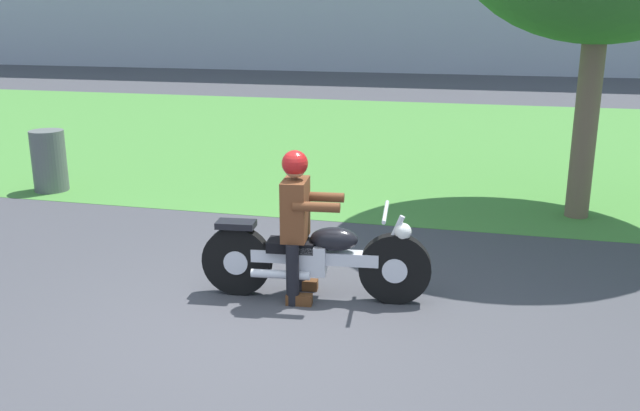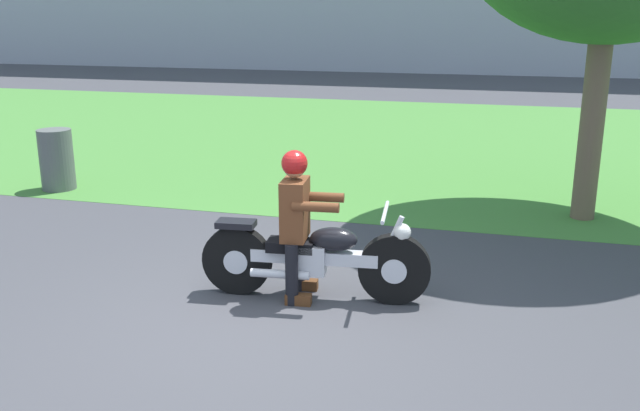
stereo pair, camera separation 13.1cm
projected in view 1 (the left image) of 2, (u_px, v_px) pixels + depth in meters
ground at (263, 331)px, 5.86m from camera, size 120.00×120.00×0.00m
grass_verge at (402, 139)px, 14.44m from camera, size 60.00×12.00×0.01m
motorcycle_lead at (315, 258)px, 6.42m from camera, size 2.15×0.66×0.89m
rider_lead at (297, 213)px, 6.33m from camera, size 0.58×0.50×1.41m
trash_can at (49, 161)px, 10.26m from camera, size 0.50×0.50×0.91m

